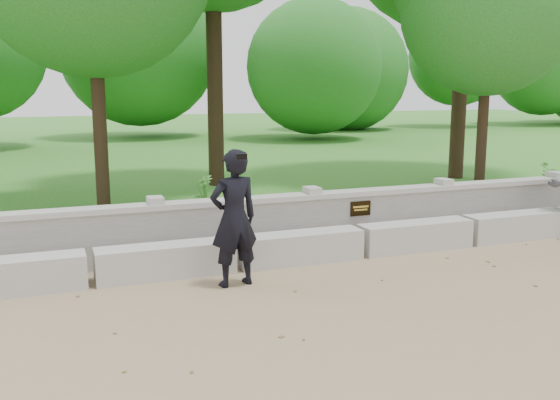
# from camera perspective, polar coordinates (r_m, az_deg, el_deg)

# --- Properties ---
(ground) EXTENTS (80.00, 80.00, 0.00)m
(ground) POSITION_cam_1_polar(r_m,az_deg,el_deg) (8.22, 13.64, -8.26)
(ground) COLOR #8C7156
(ground) RESTS_ON ground
(lawn) EXTENTS (40.00, 22.00, 0.25)m
(lawn) POSITION_cam_1_polar(r_m,az_deg,el_deg) (21.01, -8.55, 3.53)
(lawn) COLOR #256918
(lawn) RESTS_ON ground
(concrete_bench) EXTENTS (11.90, 0.45, 0.45)m
(concrete_bench) POSITION_cam_1_polar(r_m,az_deg,el_deg) (9.71, 7.33, -3.78)
(concrete_bench) COLOR beige
(concrete_bench) RESTS_ON ground
(parapet_wall) EXTENTS (12.50, 0.35, 0.90)m
(parapet_wall) POSITION_cam_1_polar(r_m,az_deg,el_deg) (10.26, 5.50, -1.60)
(parapet_wall) COLOR #B2B0A8
(parapet_wall) RESTS_ON ground
(man_main) EXTENTS (0.71, 0.64, 1.80)m
(man_main) POSITION_cam_1_polar(r_m,az_deg,el_deg) (8.09, -4.24, -1.67)
(man_main) COLOR black
(man_main) RESTS_ON ground
(shrub_a) EXTENTS (0.36, 0.32, 0.58)m
(shrub_a) POSITION_cam_1_polar(r_m,az_deg,el_deg) (10.42, -2.19, -0.97)
(shrub_a) COLOR #3A7728
(shrub_a) RESTS_ON lawn
(shrub_b) EXTENTS (0.36, 0.41, 0.63)m
(shrub_b) POSITION_cam_1_polar(r_m,az_deg,el_deg) (12.13, -3.22, 0.77)
(shrub_b) COLOR #3A7728
(shrub_b) RESTS_ON lawn
(shrub_c) EXTENTS (0.76, 0.71, 0.69)m
(shrub_c) POSITION_cam_1_polar(r_m,az_deg,el_deg) (14.76, 23.75, 1.74)
(shrub_c) COLOR #3A7728
(shrub_c) RESTS_ON lawn
(shrub_d) EXTENTS (0.47, 0.49, 0.68)m
(shrub_d) POSITION_cam_1_polar(r_m,az_deg,el_deg) (11.88, -6.97, 0.63)
(shrub_d) COLOR #3A7728
(shrub_d) RESTS_ON lawn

